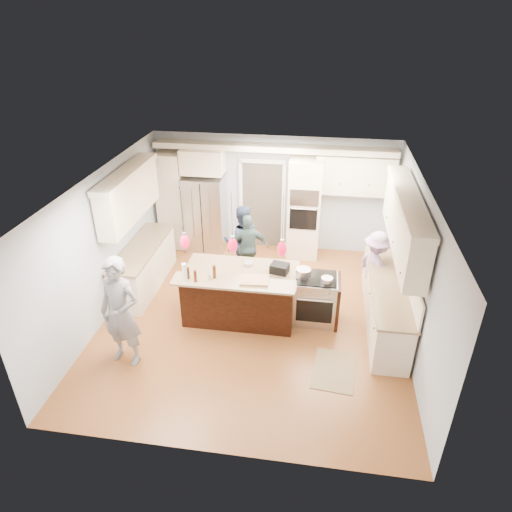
{
  "coord_description": "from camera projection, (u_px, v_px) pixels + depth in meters",
  "views": [
    {
      "loc": [
        1.1,
        -6.89,
        5.22
      ],
      "look_at": [
        0.0,
        0.35,
        1.15
      ],
      "focal_mm": 32.0,
      "sensor_mm": 36.0,
      "label": 1
    }
  ],
  "objects": [
    {
      "name": "beer_bottle_c",
      "position": [
        214.0,
        272.0,
        7.71
      ],
      "size": [
        0.07,
        0.07,
        0.24
      ],
      "primitive_type": "cylinder",
      "rotation": [
        0.0,
        0.0,
        -0.13
      ],
      "color": "#411D0B",
      "rests_on": "kitchen_island"
    },
    {
      "name": "room_shell",
      "position": [
        253.0,
        232.0,
        7.75
      ],
      "size": [
        5.54,
        6.04,
        2.72
      ],
      "color": "#B2BCC6",
      "rests_on": "ground"
    },
    {
      "name": "ground_plane",
      "position": [
        253.0,
        318.0,
        8.63
      ],
      "size": [
        6.0,
        6.0,
        0.0
      ],
      "primitive_type": "plane",
      "color": "#A5572D",
      "rests_on": "ground"
    },
    {
      "name": "floor_rug",
      "position": [
        334.0,
        370.0,
        7.39
      ],
      "size": [
        0.76,
        1.03,
        0.01
      ],
      "primitive_type": "cube",
      "rotation": [
        0.0,
        0.0,
        -0.09
      ],
      "color": "#957F51",
      "rests_on": "ground"
    },
    {
      "name": "refrigerator",
      "position": [
        205.0,
        214.0,
        10.68
      ],
      "size": [
        0.9,
        0.7,
        1.8
      ],
      "primitive_type": "cube",
      "color": "#B7B7BC",
      "rests_on": "ground"
    },
    {
      "name": "person_far_right",
      "position": [
        248.0,
        248.0,
        9.55
      ],
      "size": [
        0.93,
        0.6,
        1.47
      ],
      "primitive_type": "imported",
      "rotation": [
        0.0,
        0.0,
        3.44
      ],
      "color": "#415B59",
      "rests_on": "ground"
    },
    {
      "name": "cutting_board",
      "position": [
        254.0,
        280.0,
        7.66
      ],
      "size": [
        0.5,
        0.37,
        0.04
      ],
      "primitive_type": "cube",
      "rotation": [
        0.0,
        0.0,
        0.07
      ],
      "color": "tan",
      "rests_on": "kitchen_island"
    },
    {
      "name": "kitchen_island",
      "position": [
        241.0,
        293.0,
        8.49
      ],
      "size": [
        2.1,
        1.46,
        1.12
      ],
      "color": "black",
      "rests_on": "ground"
    },
    {
      "name": "pot_small",
      "position": [
        327.0,
        280.0,
        7.98
      ],
      "size": [
        0.2,
        0.2,
        0.1
      ],
      "primitive_type": "cylinder",
      "color": "#B7B7BC",
      "rests_on": "island_range"
    },
    {
      "name": "back_upper_cabinets",
      "position": [
        239.0,
        182.0,
        10.3
      ],
      "size": [
        5.3,
        0.61,
        2.54
      ],
      "color": "#F2E6C5",
      "rests_on": "ground"
    },
    {
      "name": "person_range_side",
      "position": [
        376.0,
        268.0,
        8.8
      ],
      "size": [
        0.96,
        1.11,
        1.5
      ],
      "primitive_type": "imported",
      "rotation": [
        0.0,
        0.0,
        2.09
      ],
      "color": "#A584B2",
      "rests_on": "ground"
    },
    {
      "name": "person_far_left",
      "position": [
        242.0,
        241.0,
        9.69
      ],
      "size": [
        0.92,
        0.81,
        1.59
      ],
      "primitive_type": "imported",
      "rotation": [
        0.0,
        0.0,
        3.46
      ],
      "color": "#28344E",
      "rests_on": "ground"
    },
    {
      "name": "pot_large",
      "position": [
        303.0,
        273.0,
        8.14
      ],
      "size": [
        0.27,
        0.27,
        0.16
      ],
      "primitive_type": "cylinder",
      "color": "#B7B7BC",
      "rests_on": "island_range"
    },
    {
      "name": "person_bar_end",
      "position": [
        121.0,
        312.0,
        7.18
      ],
      "size": [
        0.77,
        0.58,
        1.91
      ],
      "primitive_type": "imported",
      "rotation": [
        0.0,
        0.0,
        -0.19
      ],
      "color": "slate",
      "rests_on": "ground"
    },
    {
      "name": "beer_bottle_a",
      "position": [
        188.0,
        273.0,
        7.7
      ],
      "size": [
        0.05,
        0.05,
        0.21
      ],
      "primitive_type": "cylinder",
      "rotation": [
        0.0,
        0.0,
        0.03
      ],
      "color": "#411D0B",
      "rests_on": "kitchen_island"
    },
    {
      "name": "right_counter_run",
      "position": [
        392.0,
        272.0,
        8.05
      ],
      "size": [
        0.64,
        3.1,
        2.51
      ],
      "color": "#F2E6C5",
      "rests_on": "ground"
    },
    {
      "name": "island_range",
      "position": [
        317.0,
        299.0,
        8.38
      ],
      "size": [
        0.82,
        0.71,
        0.92
      ],
      "color": "#B7B7BC",
      "rests_on": "ground"
    },
    {
      "name": "beer_bottle_b",
      "position": [
        195.0,
        276.0,
        7.61
      ],
      "size": [
        0.07,
        0.07,
        0.22
      ],
      "primitive_type": "cylinder",
      "rotation": [
        0.0,
        0.0,
        -0.43
      ],
      "color": "#411D0B",
      "rests_on": "kitchen_island"
    },
    {
      "name": "left_cabinets",
      "position": [
        139.0,
        240.0,
        9.13
      ],
      "size": [
        0.64,
        2.3,
        2.51
      ],
      "color": "#F2E6C5",
      "rests_on": "ground"
    },
    {
      "name": "pendant_lights",
      "position": [
        233.0,
        245.0,
        7.35
      ],
      "size": [
        1.75,
        0.15,
        1.03
      ],
      "color": "black",
      "rests_on": "ground"
    },
    {
      "name": "oven_column",
      "position": [
        304.0,
        209.0,
        10.28
      ],
      "size": [
        0.72,
        0.69,
        2.3
      ],
      "color": "#F2E6C5",
      "rests_on": "ground"
    },
    {
      "name": "drink_can",
      "position": [
        209.0,
        277.0,
        7.69
      ],
      "size": [
        0.07,
        0.07,
        0.11
      ],
      "primitive_type": "cylinder",
      "rotation": [
        0.0,
        0.0,
        0.4
      ],
      "color": "#B7B7BC",
      "rests_on": "kitchen_island"
    },
    {
      "name": "water_bottle",
      "position": [
        185.0,
        272.0,
        7.6
      ],
      "size": [
        0.1,
        0.1,
        0.33
      ],
      "primitive_type": "cylinder",
      "rotation": [
        0.0,
        0.0,
        0.35
      ],
      "color": "silver",
      "rests_on": "kitchen_island"
    }
  ]
}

